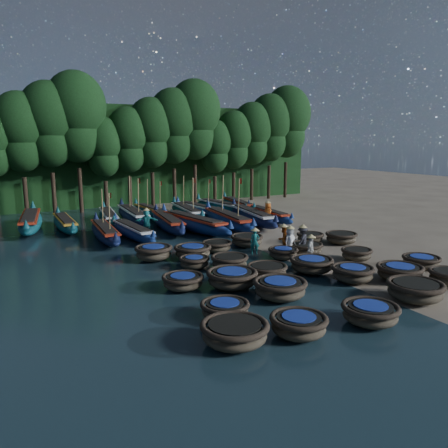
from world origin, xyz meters
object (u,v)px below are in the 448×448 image
coracle_18 (306,248)px  long_boat_9 (30,221)px  long_boat_16 (220,207)px  fisherman_6 (268,213)px  fisherman_2 (283,238)px  long_boat_6 (228,220)px  long_boat_14 (187,212)px  coracle_13 (312,264)px  long_boat_15 (199,209)px  coracle_7 (353,273)px  long_boat_3 (133,231)px  coracle_23 (247,240)px  long_boat_8 (268,215)px  coracle_21 (193,251)px  coracle_19 (341,237)px  fisherman_4 (311,249)px  coracle_3 (415,290)px  fisherman_0 (290,240)px  coracle_9 (421,261)px  coracle_16 (230,262)px  coracle_22 (217,246)px  coracle_20 (154,252)px  coracle_17 (283,253)px  coracle_15 (194,262)px  coracle_12 (267,270)px  long_boat_12 (133,215)px  long_boat_7 (252,216)px  coracle_11 (232,278)px  long_boat_4 (168,222)px  coracle_8 (400,272)px  coracle_14 (357,254)px  fisherman_5 (147,221)px  long_boat_17 (238,205)px  coracle_5 (225,309)px  fisherman_3 (302,239)px  long_boat_13 (152,212)px  coracle_1 (299,325)px  coracle_2 (370,313)px  fisherman_1 (255,240)px  long_boat_5 (194,223)px  coracle_0 (235,332)px  long_boat_2 (105,232)px

coracle_18 → long_boat_9: bearing=131.3°
long_boat_16 → fisherman_6: size_ratio=4.04×
fisherman_2 → long_boat_9: bearing=-62.1°
long_boat_6 → long_boat_14: long_boat_6 is taller
coracle_13 → long_boat_15: long_boat_15 is taller
coracle_7 → long_boat_3: (-6.33, 14.04, 0.06)m
coracle_23 → long_boat_8: (6.25, 6.84, 0.09)m
coracle_21 → long_boat_3: bearing=101.8°
coracle_19 → fisherman_4: 5.55m
coracle_3 → fisherman_0: 8.46m
coracle_9 → coracle_16: (-8.90, 4.54, 0.06)m
coracle_7 → coracle_22: size_ratio=1.09×
long_boat_14 → long_boat_16: size_ratio=1.02×
coracle_23 → long_boat_6: 6.16m
coracle_20 → fisherman_2: (7.32, -2.05, 0.41)m
coracle_17 → long_boat_9: long_boat_9 is taller
coracle_9 → coracle_15: (-10.43, 5.57, -0.00)m
coracle_12 → long_boat_12: bearing=94.6°
long_boat_7 → coracle_11: bearing=-116.3°
long_boat_4 → fisherman_6: (7.61, -1.99, 0.40)m
coracle_8 → coracle_18: (-0.73, 6.04, -0.07)m
coracle_8 → coracle_20: (-9.08, 8.95, 0.04)m
coracle_11 → coracle_14: bearing=4.8°
long_boat_8 → fisherman_5: size_ratio=3.98×
coracle_18 → fisherman_0: size_ratio=1.05×
coracle_16 → long_boat_17: 19.13m
coracle_5 → fisherman_4: fisherman_4 is taller
coracle_15 → fisherman_3: bearing=-2.5°
fisherman_2 → long_boat_4: bearing=-82.9°
fisherman_4 → coracle_11: bearing=157.3°
coracle_13 → coracle_18: 3.71m
long_boat_16 → long_boat_4: bearing=-151.0°
long_boat_13 → coracle_1: bearing=-103.3°
coracle_2 → fisherman_1: (1.64, 10.34, 0.44)m
long_boat_4 → long_boat_14: 4.82m
long_boat_14 → long_boat_7: bearing=-45.9°
coracle_13 → coracle_15: coracle_13 is taller
coracle_15 → long_boat_12: 14.27m
coracle_1 → coracle_15: coracle_1 is taller
fisherman_6 → long_boat_5: bearing=89.0°
coracle_5 → fisherman_3: (8.50, 6.12, 0.49)m
coracle_18 → fisherman_2: (-1.03, 0.87, 0.51)m
coracle_20 → fisherman_1: (5.65, -1.54, 0.39)m
long_boat_17 → fisherman_4: bearing=-98.8°
coracle_0 → coracle_15: size_ratio=1.49×
coracle_12 → long_boat_6: (4.34, 11.73, 0.24)m
coracle_12 → coracle_21: coracle_21 is taller
coracle_20 → long_boat_2: long_boat_2 is taller
coracle_23 → coracle_8: bearing=-72.8°
coracle_8 → coracle_12: (-5.30, 3.36, -0.06)m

